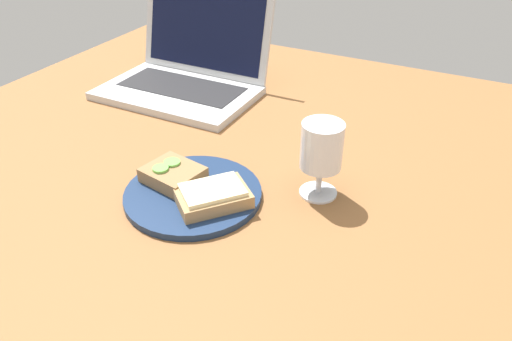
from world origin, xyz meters
The scene contains 6 objects.
wooden_table centered at (0.00, 0.00, 1.50)cm, with size 140.00×140.00×3.00cm, color brown.
plate centered at (-1.75, -6.99, 3.62)cm, with size 23.14×23.14×1.23cm, color navy.
sandwich_with_cheese centered at (2.96, -8.18, 5.60)cm, with size 13.50×13.86×2.89cm.
sandwich_with_cucumber centered at (-6.51, -5.80, 5.53)cm, with size 10.66×9.53×2.94cm.
wine_glass centered at (16.62, 3.67, 11.78)cm, with size 6.93×6.93×13.33cm.
laptop centered at (-27.57, 30.12, 7.53)cm, with size 35.96×28.23×22.75cm.
Camera 1 is at (38.86, -63.06, 52.45)cm, focal length 35.00 mm.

